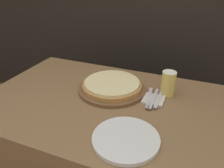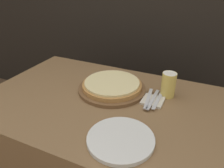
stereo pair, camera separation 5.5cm
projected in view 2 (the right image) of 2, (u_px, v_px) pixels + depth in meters
dining_table at (108, 154)px, 1.34m from camera, size 1.36×0.85×0.76m
pizza_on_board at (112, 86)px, 1.25m from camera, size 0.39×0.39×0.06m
beer_glass at (169, 84)px, 1.17m from camera, size 0.08×0.08×0.14m
dinner_plate at (121, 139)px, 0.89m from camera, size 0.28×0.28×0.02m
napkin_stack at (153, 101)px, 1.15m from camera, size 0.11×0.11×0.01m
fork at (148, 98)px, 1.16m from camera, size 0.05×0.21×0.00m
dinner_knife at (153, 99)px, 1.15m from camera, size 0.02×0.21×0.00m
spoon at (158, 100)px, 1.14m from camera, size 0.02×0.18×0.00m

